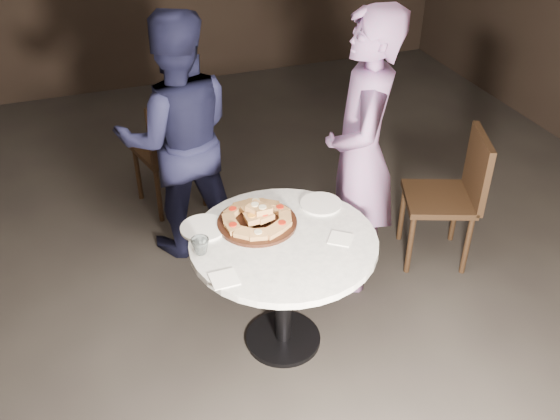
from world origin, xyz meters
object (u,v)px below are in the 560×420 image
at_px(focaccia_pile, 257,216).
at_px(diner_navy, 178,138).
at_px(water_glass, 200,246).
at_px(serving_board, 257,222).
at_px(diner_teal, 361,156).
at_px(table, 284,260).
at_px(chair_far, 172,146).
at_px(chair_right, 455,190).

relative_size(focaccia_pile, diner_navy, 0.23).
xyz_separation_m(water_glass, diner_navy, (0.11, 0.98, 0.04)).
relative_size(focaccia_pile, water_glass, 4.17).
height_order(serving_board, diner_teal, diner_teal).
bearing_deg(serving_board, water_glass, -157.25).
xyz_separation_m(table, diner_navy, (-0.27, 1.01, 0.20)).
xyz_separation_m(serving_board, diner_navy, (-0.19, 0.85, 0.07)).
xyz_separation_m(chair_far, diner_navy, (-0.02, -0.41, 0.26)).
bearing_deg(table, water_glass, 175.93).
relative_size(serving_board, diner_navy, 0.26).
distance_m(table, chair_far, 1.44).
height_order(focaccia_pile, diner_navy, diner_navy).
xyz_separation_m(serving_board, water_glass, (-0.31, -0.13, 0.03)).
height_order(serving_board, focaccia_pile, focaccia_pile).
bearing_deg(serving_board, diner_teal, 18.65).
bearing_deg(chair_right, diner_navy, -93.77).
relative_size(serving_board, diner_teal, 0.24).
bearing_deg(chair_far, diner_navy, 72.21).
relative_size(table, focaccia_pile, 3.00).
bearing_deg(diner_teal, chair_right, 111.38).
bearing_deg(chair_far, table, 85.30).
bearing_deg(diner_navy, diner_teal, 148.58).
height_order(diner_navy, diner_teal, diner_teal).
relative_size(chair_far, diner_navy, 0.56).
distance_m(focaccia_pile, chair_right, 1.29).
distance_m(table, focaccia_pile, 0.24).
bearing_deg(diner_teal, diner_navy, -102.85).
xyz_separation_m(water_glass, diner_teal, (0.95, 0.35, 0.09)).
relative_size(chair_far, chair_right, 1.01).
bearing_deg(water_glass, serving_board, 22.75).
xyz_separation_m(diner_navy, diner_teal, (0.84, -0.63, 0.06)).
xyz_separation_m(serving_board, focaccia_pile, (0.00, 0.00, 0.04)).
bearing_deg(diner_teal, water_glass, -45.75).
relative_size(water_glass, diner_teal, 0.05).
bearing_deg(water_glass, diner_navy, 83.40).
xyz_separation_m(chair_right, diner_teal, (-0.61, 0.03, 0.32)).
distance_m(chair_far, diner_navy, 0.49).
bearing_deg(serving_board, diner_navy, 102.84).
xyz_separation_m(focaccia_pile, chair_right, (1.25, 0.19, -0.23)).
relative_size(serving_board, chair_far, 0.46).
bearing_deg(chair_right, table, -52.78).
height_order(focaccia_pile, diner_teal, diner_teal).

